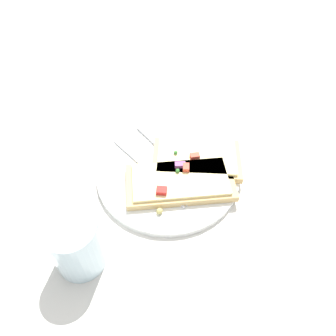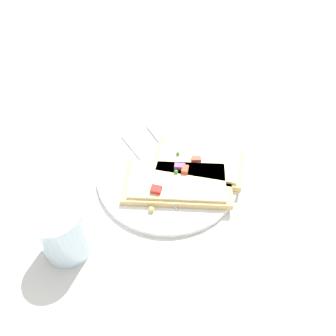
% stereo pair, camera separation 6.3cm
% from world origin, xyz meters
% --- Properties ---
extents(ground_plane, '(4.00, 4.00, 0.00)m').
position_xyz_m(ground_plane, '(0.00, 0.00, 0.00)').
color(ground_plane, beige).
extents(plate, '(0.28, 0.28, 0.01)m').
position_xyz_m(plate, '(0.00, 0.00, 0.01)').
color(plate, white).
rests_on(plate, ground).
extents(fork, '(0.18, 0.16, 0.01)m').
position_xyz_m(fork, '(0.00, -0.03, 0.01)').
color(fork, silver).
rests_on(fork, plate).
extents(knife, '(0.18, 0.15, 0.01)m').
position_xyz_m(knife, '(-0.07, -0.01, 0.01)').
color(knife, silver).
rests_on(knife, plate).
extents(pizza_slice_main, '(0.12, 0.21, 0.03)m').
position_xyz_m(pizza_slice_main, '(0.03, 0.02, 0.02)').
color(pizza_slice_main, tan).
rests_on(pizza_slice_main, plate).
extents(pizza_slice_corner, '(0.11, 0.18, 0.03)m').
position_xyz_m(pizza_slice_corner, '(-0.02, 0.06, 0.02)').
color(pizza_slice_corner, tan).
rests_on(pizza_slice_corner, plate).
extents(crumb_scatter, '(0.10, 0.04, 0.01)m').
position_xyz_m(crumb_scatter, '(0.07, -0.00, 0.02)').
color(crumb_scatter, tan).
rests_on(crumb_scatter, plate).
extents(drinking_glass, '(0.08, 0.08, 0.10)m').
position_xyz_m(drinking_glass, '(0.18, -0.14, 0.05)').
color(drinking_glass, silver).
rests_on(drinking_glass, ground).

